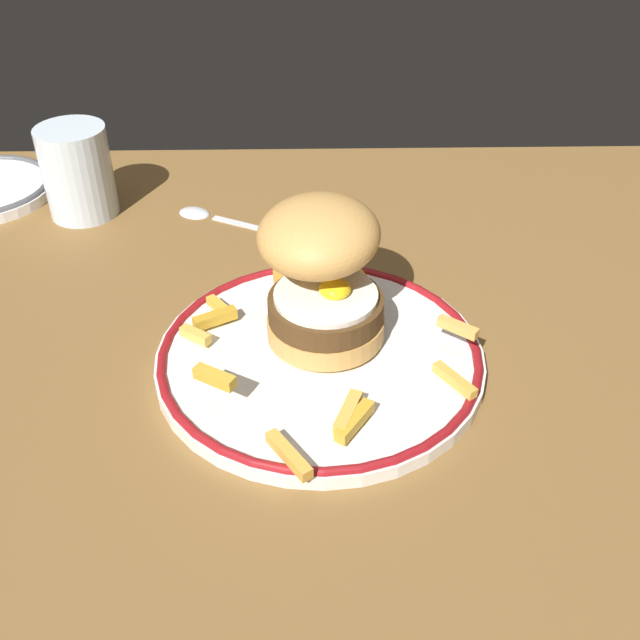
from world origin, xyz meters
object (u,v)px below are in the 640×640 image
at_px(dinner_plate, 320,356).
at_px(water_glass, 79,178).
at_px(burger, 322,270).
at_px(spoon, 206,213).

bearing_deg(dinner_plate, water_glass, 133.76).
height_order(dinner_plate, water_glass, water_glass).
xyz_separation_m(burger, spoon, (-0.12, 0.22, -0.07)).
xyz_separation_m(dinner_plate, spoon, (-0.12, 0.25, -0.00)).
height_order(dinner_plate, burger, burger).
height_order(burger, spoon, burger).
bearing_deg(spoon, burger, -61.14).
bearing_deg(spoon, dinner_plate, -64.65).
xyz_separation_m(dinner_plate, water_glass, (-0.25, 0.27, 0.03)).
distance_m(burger, spoon, 0.26).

